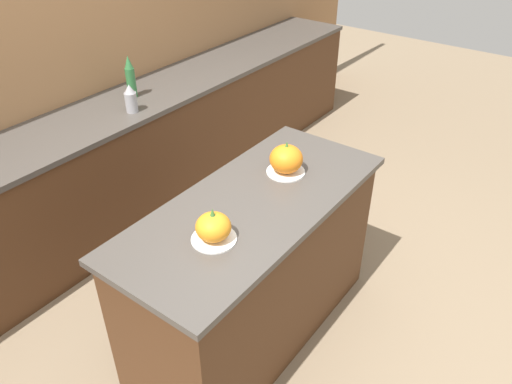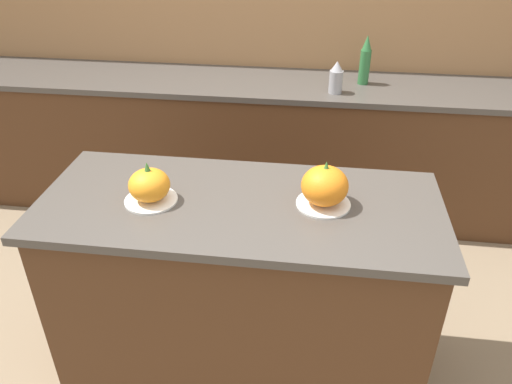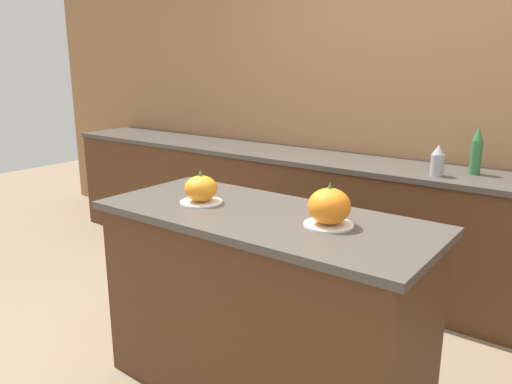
{
  "view_description": "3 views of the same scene",
  "coord_description": "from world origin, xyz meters",
  "px_view_note": "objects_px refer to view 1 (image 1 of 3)",
  "views": [
    {
      "loc": [
        -1.59,
        -1.2,
        2.32
      ],
      "look_at": [
        -0.04,
        -0.04,
        1.01
      ],
      "focal_mm": 35.0,
      "sensor_mm": 36.0,
      "label": 1
    },
    {
      "loc": [
        0.28,
        -1.59,
        1.95
      ],
      "look_at": [
        0.07,
        -0.03,
        0.99
      ],
      "focal_mm": 35.0,
      "sensor_mm": 36.0,
      "label": 2
    },
    {
      "loc": [
        1.25,
        -1.72,
        1.57
      ],
      "look_at": [
        -0.02,
        -0.02,
        1.02
      ],
      "focal_mm": 35.0,
      "sensor_mm": 36.0,
      "label": 3
    }
  ],
  "objects_px": {
    "pumpkin_cake_left": "(213,228)",
    "bottle_short": "(131,99)",
    "bottle_tall": "(130,77)",
    "pumpkin_cake_right": "(286,160)"
  },
  "relations": [
    {
      "from": "pumpkin_cake_left",
      "to": "bottle_tall",
      "type": "height_order",
      "value": "bottle_tall"
    },
    {
      "from": "pumpkin_cake_left",
      "to": "bottle_short",
      "type": "distance_m",
      "value": 1.5
    },
    {
      "from": "bottle_tall",
      "to": "bottle_short",
      "type": "bearing_deg",
      "value": -132.77
    },
    {
      "from": "pumpkin_cake_left",
      "to": "pumpkin_cake_right",
      "type": "bearing_deg",
      "value": 5.25
    },
    {
      "from": "bottle_tall",
      "to": "bottle_short",
      "type": "relative_size",
      "value": 1.57
    },
    {
      "from": "pumpkin_cake_left",
      "to": "bottle_short",
      "type": "relative_size",
      "value": 1.07
    },
    {
      "from": "pumpkin_cake_right",
      "to": "bottle_tall",
      "type": "distance_m",
      "value": 1.46
    },
    {
      "from": "pumpkin_cake_left",
      "to": "bottle_short",
      "type": "xyz_separation_m",
      "value": [
        0.7,
        1.32,
        0.02
      ]
    },
    {
      "from": "bottle_tall",
      "to": "bottle_short",
      "type": "distance_m",
      "value": 0.26
    },
    {
      "from": "pumpkin_cake_left",
      "to": "pumpkin_cake_right",
      "type": "height_order",
      "value": "pumpkin_cake_right"
    }
  ]
}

